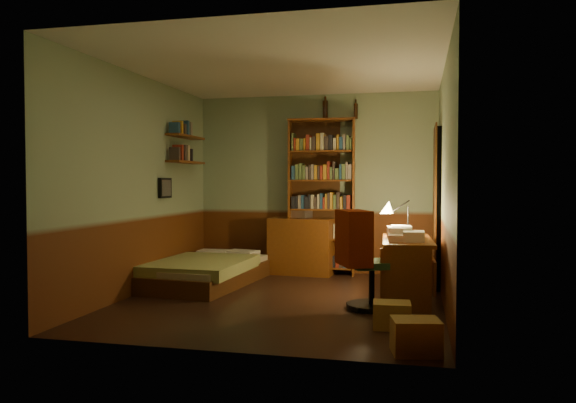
% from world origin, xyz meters
% --- Properties ---
extents(floor, '(3.50, 4.00, 0.02)m').
position_xyz_m(floor, '(0.00, 0.00, -0.01)').
color(floor, black).
rests_on(floor, ground).
extents(ceiling, '(3.50, 4.00, 0.02)m').
position_xyz_m(ceiling, '(0.00, 0.00, 2.61)').
color(ceiling, silver).
rests_on(ceiling, wall_back).
extents(wall_back, '(3.50, 0.02, 2.60)m').
position_xyz_m(wall_back, '(0.00, 2.01, 1.30)').
color(wall_back, gray).
rests_on(wall_back, ground).
extents(wall_left, '(0.02, 4.00, 2.60)m').
position_xyz_m(wall_left, '(-1.76, 0.00, 1.30)').
color(wall_left, gray).
rests_on(wall_left, ground).
extents(wall_right, '(0.02, 4.00, 2.60)m').
position_xyz_m(wall_right, '(1.76, 0.00, 1.30)').
color(wall_right, gray).
rests_on(wall_right, ground).
extents(wall_front, '(3.50, 0.02, 2.60)m').
position_xyz_m(wall_front, '(0.00, -2.01, 1.30)').
color(wall_front, gray).
rests_on(wall_front, ground).
extents(doorway, '(0.06, 0.90, 2.00)m').
position_xyz_m(doorway, '(1.72, 1.30, 1.00)').
color(doorway, black).
rests_on(doorway, ground).
extents(door_trim, '(0.02, 0.98, 2.08)m').
position_xyz_m(door_trim, '(1.69, 1.30, 1.00)').
color(door_trim, '#41230F').
rests_on(door_trim, ground).
extents(bed, '(1.22, 2.03, 0.58)m').
position_xyz_m(bed, '(-1.19, 0.71, 0.29)').
color(bed, '#718D4E').
rests_on(bed, ground).
extents(dresser, '(0.94, 0.53, 0.81)m').
position_xyz_m(dresser, '(-0.15, 1.76, 0.40)').
color(dresser, '#643211').
rests_on(dresser, ground).
extents(mini_stereo, '(0.31, 0.28, 0.14)m').
position_xyz_m(mini_stereo, '(-0.18, 1.89, 0.88)').
color(mini_stereo, '#B2B2B7').
rests_on(mini_stereo, dresser).
extents(bookshelf, '(0.98, 0.38, 2.23)m').
position_xyz_m(bookshelf, '(0.12, 1.85, 1.12)').
color(bookshelf, '#643211').
rests_on(bookshelf, ground).
extents(bottle_left, '(0.09, 0.09, 0.27)m').
position_xyz_m(bottle_left, '(0.16, 1.96, 2.37)').
color(bottle_left, black).
rests_on(bottle_left, bookshelf).
extents(bottle_right, '(0.07, 0.07, 0.22)m').
position_xyz_m(bottle_right, '(0.60, 1.96, 2.34)').
color(bottle_right, black).
rests_on(bottle_right, bookshelf).
extents(desk, '(0.61, 1.32, 0.69)m').
position_xyz_m(desk, '(1.36, 0.27, 0.35)').
color(desk, '#643211').
rests_on(desk, ground).
extents(paper_stack, '(0.28, 0.36, 0.13)m').
position_xyz_m(paper_stack, '(1.27, 0.26, 0.76)').
color(paper_stack, silver).
rests_on(paper_stack, desk).
extents(desk_lamp, '(0.20, 0.20, 0.59)m').
position_xyz_m(desk_lamp, '(1.37, 0.64, 0.99)').
color(desk_lamp, black).
rests_on(desk_lamp, desk).
extents(office_chair, '(0.58, 0.55, 0.91)m').
position_xyz_m(office_chair, '(1.01, -0.24, 0.45)').
color(office_chair, '#2C4E30').
rests_on(office_chair, ground).
extents(red_jacket, '(0.29, 0.49, 0.57)m').
position_xyz_m(red_jacket, '(0.79, -0.16, 1.19)').
color(red_jacket, maroon).
rests_on(red_jacket, office_chair).
extents(wall_shelf_lower, '(0.20, 0.90, 0.03)m').
position_xyz_m(wall_shelf_lower, '(-1.64, 1.10, 1.60)').
color(wall_shelf_lower, '#643211').
rests_on(wall_shelf_lower, wall_left).
extents(wall_shelf_upper, '(0.20, 0.90, 0.03)m').
position_xyz_m(wall_shelf_upper, '(-1.64, 1.10, 1.95)').
color(wall_shelf_upper, '#643211').
rests_on(wall_shelf_upper, wall_left).
extents(framed_picture, '(0.04, 0.32, 0.26)m').
position_xyz_m(framed_picture, '(-1.72, 0.60, 1.25)').
color(framed_picture, black).
rests_on(framed_picture, wall_left).
extents(cardboard_box_a, '(0.41, 0.35, 0.27)m').
position_xyz_m(cardboard_box_a, '(1.47, -1.71, 0.14)').
color(cardboard_box_a, '#A78240').
rests_on(cardboard_box_a, ground).
extents(cardboard_box_b, '(0.35, 0.30, 0.24)m').
position_xyz_m(cardboard_box_b, '(1.26, -0.98, 0.12)').
color(cardboard_box_b, '#A78240').
rests_on(cardboard_box_b, ground).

